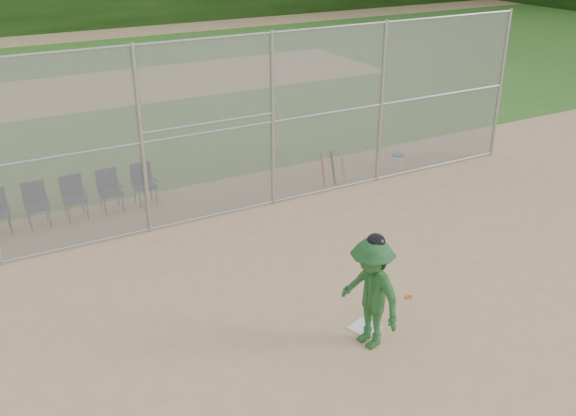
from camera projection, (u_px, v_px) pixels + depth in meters
ground at (361, 322)px, 10.72m from camera, size 100.00×100.00×0.00m
grass_strip at (95, 90)px, 25.03m from camera, size 100.00×100.00×0.00m
dirt_patch_far at (95, 90)px, 25.02m from camera, size 24.00×24.00×0.00m
backstop_fence at (232, 125)px, 13.83m from camera, size 16.09×0.09×4.00m
home_plate at (364, 327)px, 10.56m from camera, size 0.53×0.53×0.02m
batter_at_plate at (371, 293)px, 9.80m from camera, size 1.06×1.35×1.93m
water_cooler at (397, 161)px, 17.12m from camera, size 0.34×0.34×0.43m
spare_bats at (333, 167)px, 16.15m from camera, size 0.66×0.33×0.84m
chair_2 at (37, 206)px, 13.85m from camera, size 0.54×0.52×0.96m
chair_3 at (75, 198)px, 14.21m from camera, size 0.54×0.52×0.96m
chair_4 at (110, 192)px, 14.56m from camera, size 0.54×0.52×0.96m
chair_5 at (145, 185)px, 14.91m from camera, size 0.54×0.52×0.96m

